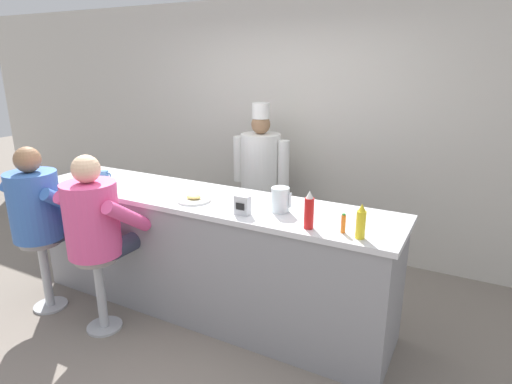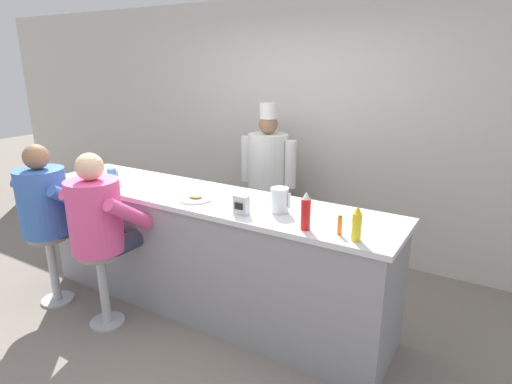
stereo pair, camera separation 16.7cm
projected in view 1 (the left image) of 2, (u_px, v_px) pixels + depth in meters
name	position (u px, v px, depth m)	size (l,w,h in m)	color
ground_plane	(182.00, 328.00, 3.42)	(20.00, 20.00, 0.00)	slate
wall_back	(289.00, 127.00, 4.73)	(10.00, 0.06, 2.70)	beige
diner_counter	(205.00, 254.00, 3.57)	(3.17, 0.71, 1.01)	gray
ketchup_bottle_red	(309.00, 211.00, 2.74)	(0.06, 0.06, 0.26)	red
mustard_bottle_yellow	(361.00, 222.00, 2.59)	(0.06, 0.06, 0.22)	yellow
hot_sauce_bottle_orange	(343.00, 224.00, 2.69)	(0.03, 0.03, 0.13)	orange
water_pitcher_clear	(280.00, 200.00, 3.05)	(0.15, 0.13, 0.18)	silver
breakfast_plate	(194.00, 199.00, 3.31)	(0.27, 0.27, 0.05)	white
cereal_bowl	(108.00, 185.00, 3.63)	(0.16, 0.16, 0.06)	white
coffee_mug_blue	(105.00, 175.00, 3.88)	(0.13, 0.08, 0.09)	#4C7AB2
napkin_dispenser_chrome	(242.00, 205.00, 3.00)	(0.11, 0.07, 0.14)	silver
diner_seated_blue	(39.00, 210.00, 3.50)	(0.60, 0.59, 1.41)	#B2B5BA
diner_seated_pink	(96.00, 223.00, 3.20)	(0.60, 0.59, 1.42)	#B2B5BA
cook_in_whites_near	(261.00, 174.00, 4.52)	(0.64, 0.41, 1.65)	#232328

